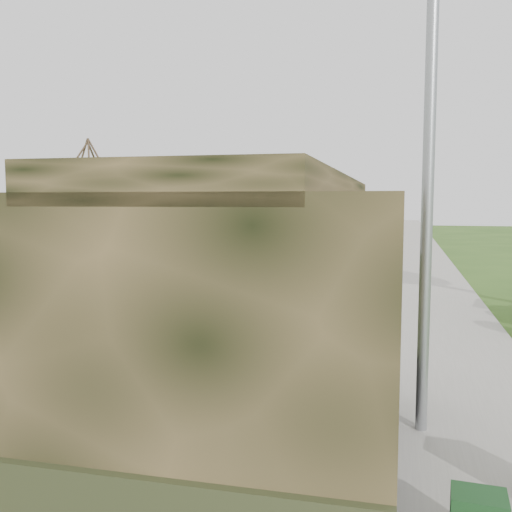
% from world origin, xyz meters
% --- Properties ---
extents(ground, '(160.00, 160.00, 0.00)m').
position_xyz_m(ground, '(0.00, 0.00, 0.00)').
color(ground, '#32541C').
rests_on(ground, ground).
extents(road, '(8.00, 120.00, 0.01)m').
position_xyz_m(road, '(0.00, 40.00, 0.01)').
color(road, black).
rests_on(road, ground).
extents(curb_right, '(0.30, 120.00, 0.12)m').
position_xyz_m(curb_right, '(4.15, 40.00, 0.06)').
color(curb_right, '#9E998E').
rests_on(curb_right, ground).
extents(sidewalk_right, '(3.20, 120.00, 0.10)m').
position_xyz_m(sidewalk_right, '(5.90, 40.00, 0.05)').
color(sidewalk_right, '#9E998E').
rests_on(sidewalk_right, ground).
extents(curb_left, '(0.30, 120.00, 0.10)m').
position_xyz_m(curb_left, '(-4.15, 40.00, 0.05)').
color(curb_left, '#9E998E').
rests_on(curb_left, ground).
extents(street_light, '(1.65, 0.22, 8.00)m').
position_xyz_m(street_light, '(4.90, -0.50, 4.43)').
color(street_light, gray).
rests_on(street_light, ground).
extents(bare_tree_a, '(1.93, 2.26, 6.08)m').
position_xyz_m(bare_tree_a, '(-7.00, 10.00, 2.63)').
color(bare_tree_a, '#38281C').
rests_on(bare_tree_a, ground).
extents(bare_tree_b, '(1.83, 2.14, 5.73)m').
position_xyz_m(bare_tree_b, '(-7.00, 22.00, 2.48)').
color(bare_tree_b, '#38281C').
rests_on(bare_tree_b, ground).
extents(bare_tree_c, '(2.04, 2.39, 6.42)m').
position_xyz_m(bare_tree_c, '(-7.00, 34.00, 2.78)').
color(bare_tree_c, '#38281C').
rests_on(bare_tree_c, ground).
extents(bare_tree_d, '(1.88, 2.20, 5.91)m').
position_xyz_m(bare_tree_d, '(-7.00, 46.00, 2.55)').
color(bare_tree_d, '#38281C').
rests_on(bare_tree_d, ground).
extents(commercial_building, '(25.50, 21.50, 5.65)m').
position_xyz_m(commercial_building, '(-15.98, 55.97, 2.69)').
color(commercial_building, tan).
rests_on(commercial_building, ground).
extents(military_truck, '(2.88, 7.99, 3.96)m').
position_xyz_m(military_truck, '(3.20, -2.98, 2.27)').
color(military_truck, black).
rests_on(military_truck, ground).
extents(suv_champagne, '(2.39, 4.94, 1.35)m').
position_xyz_m(suv_champagne, '(-1.38, 21.63, 0.68)').
color(suv_champagne, '#917252').
rests_on(suv_champagne, ground).
extents(sedan_silver, '(1.58, 4.41, 1.45)m').
position_xyz_m(sedan_silver, '(-0.80, 30.11, 0.72)').
color(sedan_silver, '#AEAEB3').
rests_on(sedan_silver, ground).
extents(lot_car_dark, '(3.98, 2.65, 1.26)m').
position_xyz_m(lot_car_dark, '(-14.87, 42.02, 0.63)').
color(lot_car_dark, black).
rests_on(lot_car_dark, ground).
extents(lot_car_silver, '(3.79, 1.78, 1.20)m').
position_xyz_m(lot_car_silver, '(-9.86, 50.00, 0.60)').
color(lot_car_silver, '#BBBBC0').
rests_on(lot_car_silver, ground).
extents(lot_car_navy, '(4.98, 3.32, 1.34)m').
position_xyz_m(lot_car_navy, '(-7.43, 45.28, 0.67)').
color(lot_car_navy, '#101B3D').
rests_on(lot_car_navy, ground).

